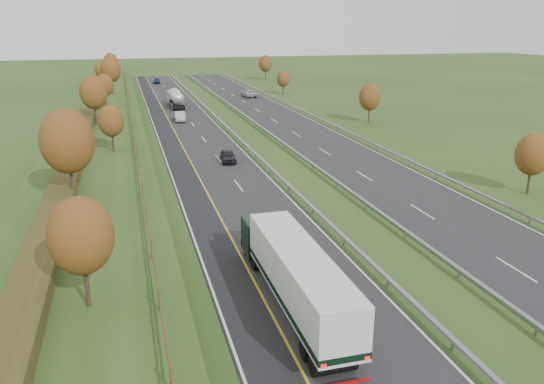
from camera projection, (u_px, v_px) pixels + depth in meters
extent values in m
plane|color=#2A4619|center=(256.00, 142.00, 74.41)|extent=(400.00, 400.00, 0.00)
cube|color=black|center=(194.00, 138.00, 76.95)|extent=(10.50, 200.00, 0.04)
cube|color=black|center=(302.00, 132.00, 81.16)|extent=(10.50, 200.00, 0.04)
cube|color=black|center=(168.00, 140.00, 75.99)|extent=(3.00, 200.00, 0.04)
cube|color=silver|center=(159.00, 140.00, 75.65)|extent=(0.15, 200.00, 0.01)
cube|color=gold|center=(179.00, 139.00, 76.36)|extent=(0.15, 200.00, 0.01)
cube|color=silver|center=(228.00, 136.00, 78.23)|extent=(0.15, 200.00, 0.01)
cube|color=silver|center=(270.00, 134.00, 79.86)|extent=(0.15, 200.00, 0.01)
cube|color=silver|center=(333.00, 131.00, 82.44)|extent=(0.15, 200.00, 0.01)
cube|color=silver|center=(322.00, 296.00, 32.27)|extent=(0.15, 4.00, 0.01)
cube|color=silver|center=(516.00, 269.00, 35.84)|extent=(0.15, 4.00, 0.01)
cube|color=silver|center=(270.00, 227.00, 43.28)|extent=(0.15, 4.00, 0.01)
cube|color=silver|center=(422.00, 212.00, 46.86)|extent=(0.15, 4.00, 0.01)
cube|color=silver|center=(239.00, 186.00, 54.30)|extent=(0.15, 4.00, 0.01)
cube|color=silver|center=(364.00, 176.00, 57.88)|extent=(0.15, 4.00, 0.01)
cube|color=silver|center=(218.00, 159.00, 65.32)|extent=(0.15, 4.00, 0.01)
cube|color=silver|center=(325.00, 152.00, 68.90)|extent=(0.15, 4.00, 0.01)
cube|color=silver|center=(204.00, 139.00, 76.34)|extent=(0.15, 4.00, 0.01)
cube|color=silver|center=(296.00, 134.00, 79.92)|extent=(0.15, 4.00, 0.01)
cube|color=silver|center=(193.00, 125.00, 87.36)|extent=(0.15, 4.00, 0.01)
cube|color=silver|center=(275.00, 121.00, 90.93)|extent=(0.15, 4.00, 0.01)
cube|color=silver|center=(185.00, 113.00, 98.37)|extent=(0.15, 4.00, 0.01)
cube|color=silver|center=(258.00, 110.00, 101.95)|extent=(0.15, 4.00, 0.01)
cube|color=silver|center=(178.00, 104.00, 109.39)|extent=(0.15, 4.00, 0.01)
cube|color=silver|center=(244.00, 102.00, 112.97)|extent=(0.15, 4.00, 0.01)
cube|color=silver|center=(172.00, 97.00, 120.41)|extent=(0.15, 4.00, 0.01)
cube|color=silver|center=(233.00, 95.00, 123.99)|extent=(0.15, 4.00, 0.01)
cube|color=silver|center=(168.00, 91.00, 131.43)|extent=(0.15, 4.00, 0.01)
cube|color=silver|center=(223.00, 89.00, 135.01)|extent=(0.15, 4.00, 0.01)
cube|color=silver|center=(164.00, 86.00, 142.45)|extent=(0.15, 4.00, 0.01)
cube|color=silver|center=(215.00, 84.00, 146.02)|extent=(0.15, 4.00, 0.01)
cube|color=silver|center=(160.00, 81.00, 153.46)|extent=(0.15, 4.00, 0.01)
cube|color=silver|center=(208.00, 80.00, 157.04)|extent=(0.15, 4.00, 0.01)
cube|color=silver|center=(158.00, 77.00, 164.48)|extent=(0.15, 4.00, 0.01)
cube|color=silver|center=(202.00, 76.00, 168.06)|extent=(0.15, 4.00, 0.01)
cube|color=#2A4619|center=(100.00, 137.00, 73.33)|extent=(12.00, 200.00, 2.00)
cube|color=#303415|center=(84.00, 126.00, 72.35)|extent=(2.20, 180.00, 1.10)
cube|color=#422B19|center=(133.00, 124.00, 74.01)|extent=(0.08, 184.00, 0.10)
cube|color=#422B19|center=(132.00, 121.00, 73.89)|extent=(0.08, 184.00, 0.10)
cube|color=#422B19|center=(171.00, 379.00, 20.74)|extent=(0.12, 0.12, 1.20)
cube|color=#422B19|center=(159.00, 300.00, 26.71)|extent=(0.12, 0.12, 1.20)
cube|color=#422B19|center=(152.00, 250.00, 32.68)|extent=(0.12, 0.12, 1.20)
cube|color=#422B19|center=(146.00, 215.00, 38.64)|extent=(0.12, 0.12, 1.20)
cube|color=#422B19|center=(143.00, 189.00, 44.61)|extent=(0.12, 0.12, 1.20)
cube|color=#422B19|center=(140.00, 170.00, 50.58)|extent=(0.12, 0.12, 1.20)
cube|color=#422B19|center=(137.00, 154.00, 56.55)|extent=(0.12, 0.12, 1.20)
cube|color=#422B19|center=(135.00, 142.00, 62.52)|extent=(0.12, 0.12, 1.20)
cube|color=#422B19|center=(134.00, 132.00, 68.48)|extent=(0.12, 0.12, 1.20)
cube|color=#422B19|center=(133.00, 123.00, 74.45)|extent=(0.12, 0.12, 1.20)
cube|color=#422B19|center=(131.00, 116.00, 80.42)|extent=(0.12, 0.12, 1.20)
cube|color=#422B19|center=(130.00, 109.00, 86.39)|extent=(0.12, 0.12, 1.20)
cube|color=#422B19|center=(130.00, 104.00, 92.36)|extent=(0.12, 0.12, 1.20)
cube|color=#422B19|center=(129.00, 99.00, 98.32)|extent=(0.12, 0.12, 1.20)
cube|color=#422B19|center=(128.00, 95.00, 104.29)|extent=(0.12, 0.12, 1.20)
cube|color=#422B19|center=(128.00, 91.00, 110.26)|extent=(0.12, 0.12, 1.20)
cube|color=#422B19|center=(127.00, 87.00, 116.23)|extent=(0.12, 0.12, 1.20)
cube|color=#422B19|center=(127.00, 84.00, 122.20)|extent=(0.12, 0.12, 1.20)
cube|color=#422B19|center=(126.00, 82.00, 128.16)|extent=(0.12, 0.12, 1.20)
cube|color=#422B19|center=(126.00, 79.00, 134.13)|extent=(0.12, 0.12, 1.20)
cube|color=#422B19|center=(126.00, 77.00, 140.10)|extent=(0.12, 0.12, 1.20)
cube|color=#422B19|center=(125.00, 74.00, 146.07)|extent=(0.12, 0.12, 1.20)
cube|color=#422B19|center=(125.00, 72.00, 152.04)|extent=(0.12, 0.12, 1.20)
cube|color=#422B19|center=(125.00, 71.00, 158.01)|extent=(0.12, 0.12, 1.20)
cube|color=gray|center=(233.00, 132.00, 78.22)|extent=(0.32, 200.00, 0.18)
cube|color=gray|center=(453.00, 346.00, 26.91)|extent=(0.10, 0.14, 0.56)
cube|color=gray|center=(388.00, 284.00, 33.33)|extent=(0.10, 0.14, 0.56)
cube|color=gray|center=(344.00, 242.00, 39.76)|extent=(0.10, 0.14, 0.56)
cube|color=gray|center=(313.00, 211.00, 46.19)|extent=(0.10, 0.14, 0.56)
cube|color=gray|center=(289.00, 189.00, 52.62)|extent=(0.10, 0.14, 0.56)
cube|color=gray|center=(270.00, 171.00, 59.04)|extent=(0.10, 0.14, 0.56)
cube|color=gray|center=(255.00, 156.00, 65.47)|extent=(0.10, 0.14, 0.56)
cube|color=gray|center=(243.00, 144.00, 71.90)|extent=(0.10, 0.14, 0.56)
cube|color=gray|center=(233.00, 135.00, 78.32)|extent=(0.10, 0.14, 0.56)
cube|color=gray|center=(224.00, 126.00, 84.75)|extent=(0.10, 0.14, 0.56)
cube|color=gray|center=(216.00, 119.00, 91.18)|extent=(0.10, 0.14, 0.56)
cube|color=gray|center=(210.00, 113.00, 97.61)|extent=(0.10, 0.14, 0.56)
cube|color=gray|center=(204.00, 107.00, 104.03)|extent=(0.10, 0.14, 0.56)
cube|color=gray|center=(199.00, 102.00, 110.46)|extent=(0.10, 0.14, 0.56)
cube|color=gray|center=(195.00, 98.00, 116.89)|extent=(0.10, 0.14, 0.56)
cube|color=gray|center=(191.00, 94.00, 123.31)|extent=(0.10, 0.14, 0.56)
cube|color=gray|center=(187.00, 91.00, 129.74)|extent=(0.10, 0.14, 0.56)
cube|color=gray|center=(184.00, 88.00, 136.17)|extent=(0.10, 0.14, 0.56)
cube|color=gray|center=(181.00, 85.00, 142.60)|extent=(0.10, 0.14, 0.56)
cube|color=gray|center=(178.00, 82.00, 149.02)|extent=(0.10, 0.14, 0.56)
cube|color=gray|center=(176.00, 80.00, 155.45)|extent=(0.10, 0.14, 0.56)
cube|color=gray|center=(173.00, 77.00, 161.88)|extent=(0.10, 0.14, 0.56)
cube|color=gray|center=(171.00, 75.00, 168.30)|extent=(0.10, 0.14, 0.56)
cube|color=gray|center=(266.00, 131.00, 79.52)|extent=(0.32, 200.00, 0.18)
cube|color=gray|center=(537.00, 331.00, 28.21)|extent=(0.10, 0.14, 0.56)
cube|color=gray|center=(459.00, 274.00, 34.64)|extent=(0.10, 0.14, 0.56)
cube|color=gray|center=(405.00, 235.00, 41.06)|extent=(0.10, 0.14, 0.56)
cube|color=gray|center=(366.00, 206.00, 47.49)|extent=(0.10, 0.14, 0.56)
cube|color=gray|center=(337.00, 185.00, 53.92)|extent=(0.10, 0.14, 0.56)
cube|color=gray|center=(313.00, 168.00, 60.35)|extent=(0.10, 0.14, 0.56)
cube|color=gray|center=(295.00, 154.00, 66.77)|extent=(0.10, 0.14, 0.56)
cube|color=gray|center=(279.00, 142.00, 73.20)|extent=(0.10, 0.14, 0.56)
cube|color=gray|center=(266.00, 133.00, 79.63)|extent=(0.10, 0.14, 0.56)
cube|color=gray|center=(255.00, 125.00, 86.05)|extent=(0.10, 0.14, 0.56)
cube|color=gray|center=(245.00, 118.00, 92.48)|extent=(0.10, 0.14, 0.56)
cube|color=gray|center=(237.00, 112.00, 98.91)|extent=(0.10, 0.14, 0.56)
cube|color=gray|center=(230.00, 106.00, 105.34)|extent=(0.10, 0.14, 0.56)
cube|color=gray|center=(223.00, 101.00, 111.76)|extent=(0.10, 0.14, 0.56)
cube|color=gray|center=(218.00, 97.00, 118.19)|extent=(0.10, 0.14, 0.56)
cube|color=gray|center=(212.00, 93.00, 124.62)|extent=(0.10, 0.14, 0.56)
cube|color=gray|center=(208.00, 90.00, 131.04)|extent=(0.10, 0.14, 0.56)
cube|color=gray|center=(204.00, 87.00, 137.47)|extent=(0.10, 0.14, 0.56)
cube|color=gray|center=(200.00, 84.00, 143.90)|extent=(0.10, 0.14, 0.56)
cube|color=gray|center=(196.00, 82.00, 150.33)|extent=(0.10, 0.14, 0.56)
cube|color=gray|center=(193.00, 79.00, 156.75)|extent=(0.10, 0.14, 0.56)
cube|color=gray|center=(190.00, 77.00, 163.18)|extent=(0.10, 0.14, 0.56)
cube|color=gray|center=(187.00, 75.00, 169.61)|extent=(0.10, 0.14, 0.56)
cube|color=gray|center=(337.00, 127.00, 82.46)|extent=(0.32, 200.00, 0.18)
cube|color=gray|center=(530.00, 221.00, 44.00)|extent=(0.10, 0.14, 0.56)
cube|color=gray|center=(436.00, 176.00, 56.86)|extent=(0.10, 0.14, 0.56)
cube|color=gray|center=(378.00, 148.00, 69.71)|extent=(0.10, 0.14, 0.56)
cube|color=gray|center=(337.00, 129.00, 82.57)|extent=(0.10, 0.14, 0.56)
cube|color=gray|center=(308.00, 115.00, 95.42)|extent=(0.10, 0.14, 0.56)
cube|color=gray|center=(285.00, 104.00, 108.28)|extent=(0.10, 0.14, 0.56)
cube|color=gray|center=(267.00, 95.00, 121.13)|extent=(0.10, 0.14, 0.56)
cube|color=gray|center=(253.00, 89.00, 133.98)|extent=(0.10, 0.14, 0.56)
cube|color=gray|center=(241.00, 83.00, 146.84)|extent=(0.10, 0.14, 0.56)
cube|color=gray|center=(231.00, 78.00, 159.69)|extent=(0.10, 0.14, 0.56)
cube|color=gray|center=(223.00, 74.00, 172.55)|extent=(0.10, 0.14, 0.56)
cylinder|color=#2D2116|center=(87.00, 284.00, 27.00)|extent=(0.24, 0.24, 2.43)
ellipsoid|color=#573113|center=(81.00, 236.00, 26.19)|extent=(3.24, 3.24, 4.05)
cylinder|color=#2D2116|center=(72.00, 183.00, 42.91)|extent=(0.24, 0.24, 3.15)
ellipsoid|color=#573113|center=(67.00, 141.00, 41.86)|extent=(4.20, 4.20, 5.25)
cylinder|color=#2D2116|center=(113.00, 142.00, 60.35)|extent=(0.24, 0.24, 2.16)
ellipsoid|color=#573113|center=(111.00, 121.00, 59.63)|extent=(2.88, 2.88, 3.60)
cylinder|color=#2D2116|center=(96.00, 115.00, 76.13)|extent=(0.24, 0.24, 2.88)
ellipsoid|color=#573113|center=(93.00, 92.00, 75.17)|extent=(3.84, 3.84, 4.80)
cylinder|color=#2D2116|center=(106.00, 100.00, 93.00)|extent=(0.24, 0.24, 2.34)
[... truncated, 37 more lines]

